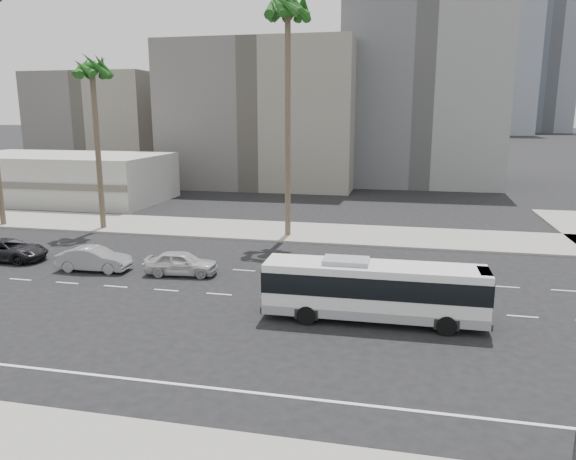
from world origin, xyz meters
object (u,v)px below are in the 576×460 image
(car_a, at_px, (181,263))
(palm_near, at_px, (288,14))
(palm_mid, at_px, (92,72))
(city_bus, at_px, (374,289))
(car_c, at_px, (9,250))
(car_b, at_px, (94,259))

(car_a, xyz_separation_m, palm_near, (3.97, 11.23, 15.48))
(palm_near, height_order, palm_mid, palm_near)
(city_bus, relative_size, car_c, 2.02)
(palm_mid, bearing_deg, city_bus, -34.00)
(car_a, bearing_deg, palm_mid, 41.18)
(car_b, bearing_deg, city_bus, -107.95)
(city_bus, xyz_separation_m, palm_near, (-7.52, 16.08, 14.69))
(car_a, height_order, palm_near, palm_near)
(city_bus, height_order, car_a, city_bus)
(car_b, bearing_deg, palm_mid, 25.47)
(car_a, xyz_separation_m, palm_mid, (-11.40, 10.58, 11.70))
(car_c, height_order, palm_near, palm_near)
(car_b, distance_m, palm_near, 21.51)
(car_a, height_order, car_b, same)
(city_bus, xyz_separation_m, car_a, (-11.49, 4.86, -0.79))
(palm_near, bearing_deg, palm_mid, -177.58)
(city_bus, bearing_deg, car_c, 166.28)
(city_bus, bearing_deg, palm_near, 114.31)
(car_a, xyz_separation_m, car_b, (-5.50, -0.31, 0.00))
(palm_mid, bearing_deg, palm_near, 2.42)
(city_bus, xyz_separation_m, car_c, (-23.69, 5.46, -0.82))
(car_a, height_order, car_c, car_a)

